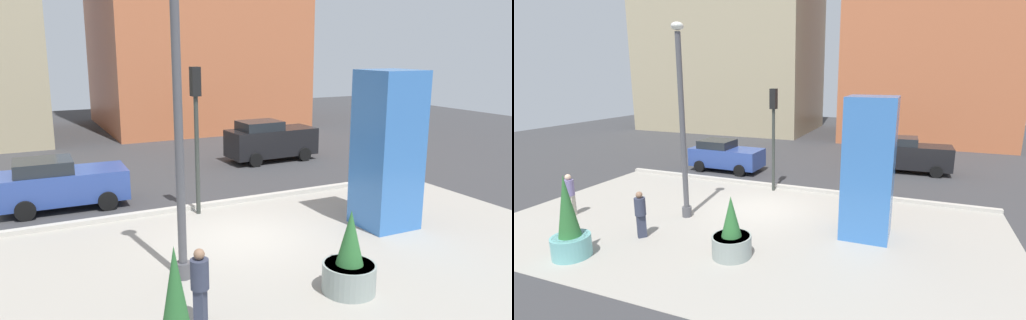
{
  "view_description": "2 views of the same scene",
  "coord_description": "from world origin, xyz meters",
  "views": [
    {
      "loc": [
        -5.68,
        -12.29,
        5.3
      ],
      "look_at": [
        -0.06,
        -0.78,
        2.44
      ],
      "focal_mm": 35.24,
      "sensor_mm": 36.0,
      "label": 1
    },
    {
      "loc": [
        5.53,
        -13.18,
        5.37
      ],
      "look_at": [
        0.41,
        -0.16,
        2.15
      ],
      "focal_mm": 26.25,
      "sensor_mm": 36.0,
      "label": 2
    }
  ],
  "objects": [
    {
      "name": "plaza_pavement",
      "position": [
        0.0,
        -2.0,
        0.0
      ],
      "size": [
        18.0,
        10.0,
        0.02
      ],
      "primitive_type": "cube",
      "color": "#9E998E",
      "rests_on": "ground_plane"
    },
    {
      "name": "pedestrian_crossing",
      "position": [
        -2.76,
        -3.87,
        0.89
      ],
      "size": [
        0.51,
        0.51,
        1.61
      ],
      "color": "#33384C",
      "rests_on": "ground_plane"
    },
    {
      "name": "potted_plant_by_pillar",
      "position": [
        0.67,
        -3.97,
        0.64
      ],
      "size": [
        1.19,
        1.19,
        1.9
      ],
      "color": "gray",
      "rests_on": "ground_plane"
    },
    {
      "name": "curb_strip",
      "position": [
        0.0,
        3.12,
        0.08
      ],
      "size": [
        18.0,
        0.24,
        0.16
      ],
      "primitive_type": "cube",
      "color": "#B7B2A8",
      "rests_on": "ground_plane"
    },
    {
      "name": "car_passing_lane",
      "position": [
        5.29,
        8.65,
        0.98
      ],
      "size": [
        4.34,
        2.08,
        1.95
      ],
      "color": "black",
      "rests_on": "ground_plane"
    },
    {
      "name": "ground_plane",
      "position": [
        0.0,
        4.0,
        0.0
      ],
      "size": [
        60.0,
        60.0,
        0.0
      ],
      "primitive_type": "plane",
      "color": "#38383A"
    },
    {
      "name": "traffic_light_corner",
      "position": [
        -0.5,
        2.6,
        3.19
      ],
      "size": [
        0.28,
        0.42,
        4.74
      ],
      "color": "#333833",
      "rests_on": "ground_plane"
    },
    {
      "name": "lamp_post",
      "position": [
        -2.42,
        -1.72,
        3.48
      ],
      "size": [
        0.44,
        0.44,
        7.13
      ],
      "color": "#4C4C51",
      "rests_on": "ground_plane"
    },
    {
      "name": "car_curb_east",
      "position": [
        -4.41,
        5.2,
        0.86
      ],
      "size": [
        4.1,
        2.08,
        1.71
      ],
      "color": "#2D4793",
      "rests_on": "ground_plane"
    },
    {
      "name": "art_pillar_blue",
      "position": [
        4.2,
        -0.92,
        2.35
      ],
      "size": [
        1.58,
        1.58,
        4.69
      ],
      "primitive_type": "cube",
      "color": "#3870BC",
      "rests_on": "ground_plane"
    }
  ]
}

